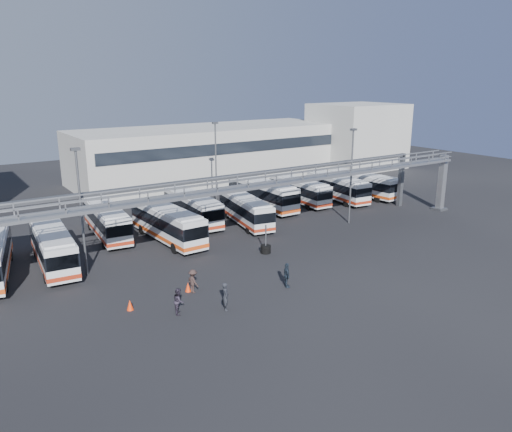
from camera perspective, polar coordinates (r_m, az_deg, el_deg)
ground at (r=42.79m, az=5.58°, el=-5.48°), size 140.00×140.00×0.00m
gantry at (r=45.69m, az=1.06°, el=3.16°), size 51.40×5.15×7.10m
warehouse at (r=79.10m, az=-5.30°, el=7.24°), size 42.00×14.00×8.00m
building_right at (r=89.87m, az=11.47°, el=8.95°), size 14.00×12.00×11.00m
light_pole_left at (r=40.93m, az=-19.40°, el=1.13°), size 0.70×0.35×10.21m
light_pole_mid at (r=54.11m, az=10.85°, el=5.07°), size 0.70×0.35×10.21m
light_pole_back at (r=61.17m, az=-4.61°, el=6.47°), size 0.70×0.35×10.21m
bus_1 at (r=44.78m, az=-22.22°, el=-3.17°), size 3.41×10.97×3.28m
bus_2 at (r=51.27m, az=-16.70°, el=-0.43°), size 3.46×10.76×3.21m
bus_3 at (r=48.58m, az=-10.09°, el=-0.76°), size 3.00×11.20×3.38m
bus_4 at (r=54.37m, az=-7.27°, el=1.03°), size 3.21×10.85×3.25m
bus_5 at (r=53.40m, az=-1.19°, el=0.77°), size 4.14×10.34×3.06m
bus_6 at (r=59.96m, az=0.74°, el=2.63°), size 2.69×11.40×3.46m
bus_7 at (r=62.87m, az=4.98°, el=2.98°), size 2.81×10.26×3.08m
bus_8 at (r=64.98m, az=9.27°, el=3.30°), size 3.48×10.70×3.19m
bus_9 at (r=67.70m, az=12.14°, el=3.62°), size 3.23×10.51×3.14m
pedestrian_a at (r=34.27m, az=-3.50°, el=-9.14°), size 0.69×0.84×1.98m
pedestrian_b at (r=34.14m, az=-8.81°, el=-9.57°), size 1.03×1.10×1.81m
pedestrian_c at (r=37.13m, az=-7.20°, el=-7.39°), size 0.80×1.23×1.79m
pedestrian_d at (r=37.77m, az=3.53°, el=-6.78°), size 0.86×1.22×1.93m
cone_left at (r=37.56m, az=-7.78°, el=-8.04°), size 0.51×0.51×0.71m
cone_right at (r=35.49m, az=-14.21°, el=-9.81°), size 0.59×0.59×0.74m
tire_stack at (r=45.02m, az=1.12°, el=-3.72°), size 0.92×0.92×2.64m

